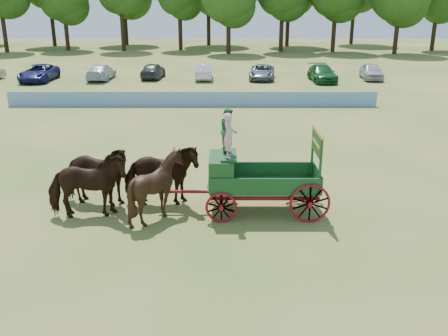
% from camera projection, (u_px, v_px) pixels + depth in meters
% --- Properties ---
extents(ground, '(160.00, 160.00, 0.00)m').
position_uv_depth(ground, '(189.00, 208.00, 18.20)').
color(ground, olive).
rests_on(ground, ground).
extents(horse_lead_left, '(2.91, 1.64, 2.33)m').
position_uv_depth(horse_lead_left, '(87.00, 186.00, 17.08)').
color(horse_lead_left, black).
rests_on(horse_lead_left, ground).
extents(horse_lead_right, '(2.95, 1.77, 2.33)m').
position_uv_depth(horse_lead_right, '(95.00, 176.00, 18.12)').
color(horse_lead_right, black).
rests_on(horse_lead_right, ground).
extents(horse_wheel_left, '(2.43, 2.25, 2.33)m').
position_uv_depth(horse_wheel_left, '(157.00, 186.00, 17.08)').
color(horse_wheel_left, black).
rests_on(horse_wheel_left, ground).
extents(horse_wheel_right, '(2.84, 1.45, 2.33)m').
position_uv_depth(horse_wheel_right, '(161.00, 176.00, 18.12)').
color(horse_wheel_right, black).
rests_on(horse_wheel_right, ground).
extents(farm_dray, '(6.00, 2.00, 3.68)m').
position_uv_depth(farm_dray, '(243.00, 168.00, 17.47)').
color(farm_dray, maroon).
rests_on(farm_dray, ground).
extents(sponsor_banner, '(26.00, 0.08, 1.05)m').
position_uv_depth(sponsor_banner, '(192.00, 99.00, 35.07)').
color(sponsor_banner, '#1E62A2').
rests_on(sponsor_banner, ground).
extents(parked_cars, '(43.15, 6.59, 1.50)m').
position_uv_depth(parked_cars, '(156.00, 72.00, 46.33)').
color(parked_cars, silver).
rests_on(parked_cars, ground).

